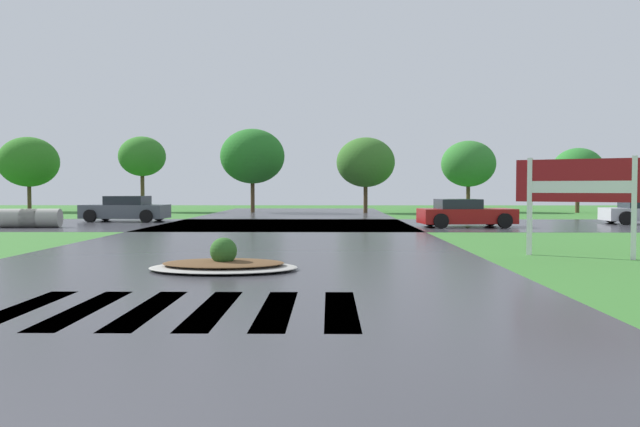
# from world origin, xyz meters

# --- Properties ---
(asphalt_roadway) EXTENTS (11.64, 80.00, 0.01)m
(asphalt_roadway) POSITION_xyz_m (0.00, 10.00, 0.00)
(asphalt_roadway) COLOR #35353A
(asphalt_roadway) RESTS_ON ground
(asphalt_cross_road) EXTENTS (90.00, 10.47, 0.01)m
(asphalt_cross_road) POSITION_xyz_m (0.00, 25.99, 0.00)
(asphalt_cross_road) COLOR #35353A
(asphalt_cross_road) RESTS_ON ground
(crosswalk_stripes) EXTENTS (4.95, 3.00, 0.01)m
(crosswalk_stripes) POSITION_xyz_m (0.00, 5.09, 0.00)
(crosswalk_stripes) COLOR white
(crosswalk_stripes) RESTS_ON ground
(estate_billboard) EXTENTS (2.77, 1.46, 2.47)m
(estate_billboard) POSITION_xyz_m (8.26, 12.01, 1.75)
(estate_billboard) COLOR white
(estate_billboard) RESTS_ON ground
(median_island) EXTENTS (3.07, 2.04, 0.68)m
(median_island) POSITION_xyz_m (-0.10, 9.36, 0.13)
(median_island) COLOR #9E9B93
(median_island) RESTS_ON ground
(car_white_sedan) EXTENTS (4.20, 2.35, 1.23)m
(car_white_sedan) POSITION_xyz_m (8.03, 24.19, 0.58)
(car_white_sedan) COLOR maroon
(car_white_sedan) RESTS_ON ground
(car_silver_hatch) EXTENTS (4.37, 2.31, 1.31)m
(car_silver_hatch) POSITION_xyz_m (-8.34, 28.72, 0.62)
(car_silver_hatch) COLOR #4C545B
(car_silver_hatch) RESTS_ON ground
(drainage_pipe_stack) EXTENTS (2.61, 0.99, 0.81)m
(drainage_pipe_stack) POSITION_xyz_m (-10.87, 23.63, 0.41)
(drainage_pipe_stack) COLOR #9E9B93
(drainage_pipe_stack) RESTS_ON ground
(background_treeline) EXTENTS (43.11, 6.51, 5.88)m
(background_treeline) POSITION_xyz_m (-1.34, 41.67, 3.63)
(background_treeline) COLOR #4C3823
(background_treeline) RESTS_ON ground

